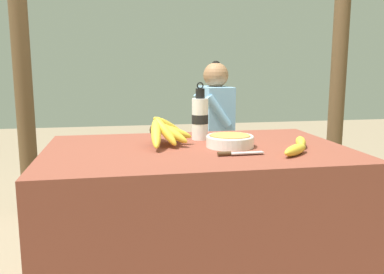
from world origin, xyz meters
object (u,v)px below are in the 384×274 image
Objects in this scene: loose_banana_side at (301,142)px; banana_bunch_green at (131,148)px; knife at (234,153)px; support_post_far at (339,67)px; seated_vendor at (210,126)px; wooden_bench at (195,162)px; loose_banana_front at (295,150)px; banana_bunch_ripe at (164,130)px; water_bottle at (200,118)px; support_post_near at (22,67)px; serving_bowl at (230,140)px.

banana_bunch_green is (-0.73, 1.31, -0.26)m from loose_banana_side.
support_post_far is at bearing 47.52° from knife.
knife is 0.17× the size of seated_vendor.
wooden_bench is 1.46m from support_post_far.
banana_bunch_ripe is at bearing 148.65° from loose_banana_front.
knife is 1.49m from wooden_bench.
support_post_near reaches higher than water_bottle.
loose_banana_side is at bearing 58.48° from loose_banana_front.
banana_bunch_ripe reaches higher than wooden_bench.
loose_banana_front is 0.19m from loose_banana_side.
serving_bowl is 1.86m from support_post_near.
seated_vendor is at bearing 74.49° from water_bottle.
serving_bowl is at bearing -71.79° from banana_bunch_green.
support_post_near is 2.51m from support_post_far.
support_post_near is at bearing 180.00° from support_post_far.
loose_banana_front is at bearing -84.43° from wooden_bench.
wooden_bench is at bearing 72.41° from banana_bunch_ripe.
loose_banana_front is at bearing -31.35° from banana_bunch_ripe.
knife is at bearing -54.21° from support_post_near.
loose_banana_side is 0.55× the size of banana_bunch_green.
serving_bowl is 1.31m from wooden_bench.
seated_vendor is 0.61m from banana_bunch_green.
wooden_bench is (-0.14, 1.47, -0.39)m from loose_banana_front.
support_post_far reaches higher than serving_bowl.
loose_banana_front is 1.99m from support_post_far.
serving_bowl is (0.29, -0.09, -0.04)m from banana_bunch_ripe.
wooden_bench is 0.85× the size of support_post_near.
support_post_near is at bearing 124.06° from banana_bunch_ripe.
banana_bunch_ripe is 1.13× the size of banana_bunch_green.
knife is 0.09× the size of support_post_far.
support_post_near reaches higher than loose_banana_front.
support_post_far is (1.62, 1.31, 0.28)m from banana_bunch_ripe.
banana_bunch_ripe is 1.23m from seated_vendor.
serving_bowl is 1.23m from seated_vendor.
seated_vendor is (0.18, 1.21, -0.12)m from serving_bowl.
banana_bunch_green is at bearing 113.19° from loose_banana_front.
loose_banana_front is (0.32, -0.43, -0.09)m from water_bottle.
banana_bunch_green is at bearing -6.87° from seated_vendor.
support_post_near is at bearing 173.08° from wooden_bench.
banana_bunch_ripe is 2.10m from support_post_far.
serving_bowl is at bearing -93.47° from wooden_bench.
banana_bunch_green is 0.98m from support_post_near.
banana_bunch_ripe is 1.20m from banana_bunch_green.
water_bottle reaches higher than wooden_bench.
serving_bowl reaches higher than wooden_bench.
water_bottle is 0.41m from knife.
knife is at bearing -81.06° from water_bottle.
loose_banana_front reaches higher than knife.
wooden_bench is at bearing 80.53° from water_bottle.
wooden_bench is at bearing -21.86° from seated_vendor.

